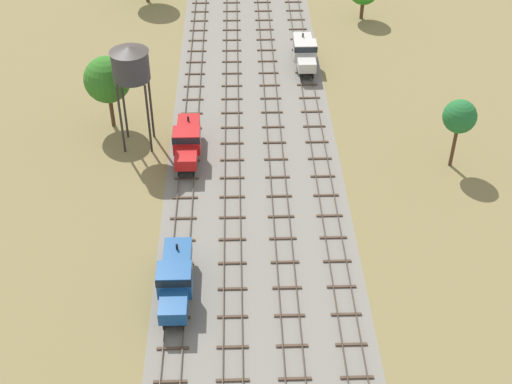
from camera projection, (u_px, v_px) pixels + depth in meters
ground_plane at (254, 157)px, 72.57m from camera, size 480.00×480.00×0.00m
ballast_bed at (254, 157)px, 72.57m from camera, size 17.30×176.00×0.01m
track_far_left at (189, 152)px, 73.13m from camera, size 2.40×126.00×0.29m
track_left at (232, 151)px, 73.23m from camera, size 2.40×126.00×0.29m
track_centre_left at (275, 150)px, 73.32m from camera, size 2.40×126.00×0.29m
track_centre at (318, 150)px, 73.42m from camera, size 2.40×126.00×0.29m
shunter_loco_far_left_nearest at (175, 279)px, 56.10m from camera, size 2.74×8.46×3.10m
shunter_loco_far_left_near at (187, 140)px, 71.38m from camera, size 2.74×8.46×3.10m
shunter_loco_centre_mid at (305, 51)px, 86.61m from camera, size 2.74×8.46×3.10m
water_tower at (130, 65)px, 68.81m from camera, size 3.82×3.82×11.08m
lineside_tree_2 at (107, 80)px, 73.85m from camera, size 4.88×4.88×8.04m
lineside_tree_3 at (460, 117)px, 68.02m from camera, size 3.27×3.27×7.34m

